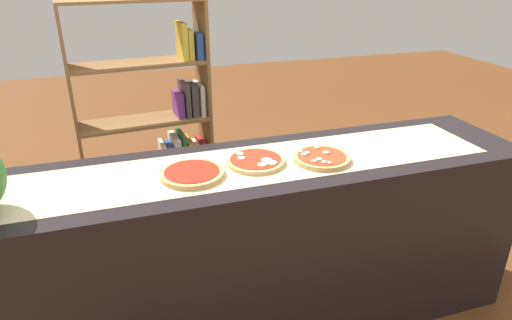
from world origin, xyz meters
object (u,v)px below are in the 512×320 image
Objects in this scene: pizza_mozzarella_1 at (256,161)px; pizza_mushroom_2 at (321,158)px; bookshelf at (164,134)px; pizza_plain_0 at (192,174)px.

pizza_mushroom_2 is (0.29, -0.06, 0.00)m from pizza_mozzarella_1.
pizza_plain_0 is at bearing -90.45° from bookshelf.
pizza_plain_0 is at bearing 177.92° from pizza_mushroom_2.
pizza_mushroom_2 reaches higher than pizza_plain_0.
pizza_plain_0 is at bearing -171.98° from pizza_mozzarella_1.
pizza_mushroom_2 is at bearing -64.51° from bookshelf.
bookshelf is at bearing 115.49° from pizza_mushroom_2.
pizza_mozzarella_1 is 1.21m from bookshelf.
bookshelf reaches higher than pizza_mozzarella_1.
pizza_plain_0 is 1.22m from bookshelf.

